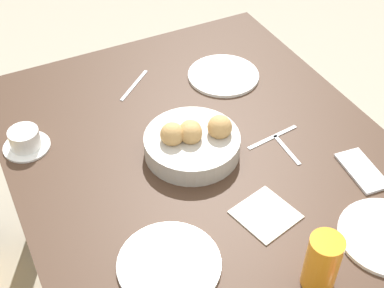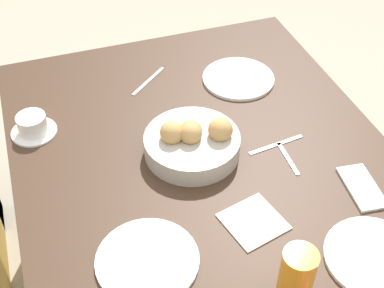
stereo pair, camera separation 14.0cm
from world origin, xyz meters
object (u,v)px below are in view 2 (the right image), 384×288
Objects in this scene: plate_near_right at (238,78)px; bread_basket at (192,142)px; plate_far_center at (147,260)px; napkin at (253,222)px; cell_phone at (362,187)px; juice_glass at (297,276)px; plate_near_left at (375,258)px; coffee_cup at (33,126)px; knife_silver at (276,145)px; spoon_coffee at (288,159)px; fork_silver at (148,81)px.

bread_basket is at bearing 137.62° from plate_near_right.
plate_near_right is at bearing -38.55° from plate_far_center.
plate_near_right is 1.43× the size of napkin.
juice_glass is at bearing 125.59° from cell_phone.
plate_near_left is 1.78× the size of coffee_cup.
knife_silver is (0.41, 0.05, -0.00)m from plate_near_left.
coffee_cup is at bearing 44.53° from plate_near_left.
plate_near_right is at bearing 12.27° from cell_phone.
napkin is (-0.17, 0.17, 0.00)m from spoon_coffee.
bread_basket reaches higher than coffee_cup.
fork_silver is at bearing 32.18° from cell_phone.
bread_basket is 1.52× the size of knife_silver.
coffee_cup is (-0.05, 0.63, 0.02)m from plate_near_right.
spoon_coffee is 0.81× the size of napkin.
plate_far_center is at bearing 93.80° from cell_phone.
juice_glass is at bearing -173.25° from bread_basket.
bread_basket is at bearing 53.88° from cell_phone.
napkin is at bearing 92.12° from cell_phone.
plate_far_center is at bearing 95.68° from napkin.
fork_silver is 1.07× the size of spoon_coffee.
juice_glass is (-0.48, -0.06, 0.03)m from bread_basket.
bread_basket is 0.28m from napkin.
spoon_coffee is at bearing 178.11° from plate_near_right.
cell_phone is (-0.61, -0.38, 0.00)m from fork_silver.
napkin is (0.03, -0.26, -0.00)m from plate_far_center.
knife_silver is at bearing -59.73° from plate_far_center.
coffee_cup is (0.52, 0.18, 0.02)m from plate_far_center.
cell_phone is (0.19, -0.09, -0.00)m from plate_near_left.
napkin is (-0.22, 0.17, 0.00)m from knife_silver.
plate_far_center is 0.48m from spoon_coffee.
plate_near_right is 0.57m from napkin.
fork_silver is 0.72m from cell_phone.
bread_basket reaches higher than fork_silver.
knife_silver is at bearing 176.57° from plate_near_right.
knife_silver is (-0.26, -0.61, -0.02)m from coffee_cup.
fork_silver is at bearing 20.24° from plate_near_left.
napkin is 0.30m from cell_phone.
coffee_cup is at bearing 57.39° from cell_phone.
knife_silver is at bearing 6.22° from spoon_coffee.
juice_glass is at bearing -174.28° from fork_silver.
coffee_cup reaches higher than spoon_coffee.
plate_near_right is 0.37m from spoon_coffee.
plate_near_left is at bearing -159.76° from fork_silver.
fork_silver is 0.80× the size of knife_silver.
napkin is at bearing -172.27° from fork_silver.
juice_glass is at bearing 96.07° from plate_near_left.
plate_near_left is (-0.45, -0.27, -0.03)m from bread_basket.
cell_phone reaches higher than knife_silver.
plate_near_left is 0.28m from napkin.
spoon_coffee is at bearing -150.57° from fork_silver.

